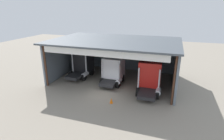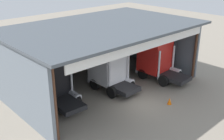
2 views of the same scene
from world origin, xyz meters
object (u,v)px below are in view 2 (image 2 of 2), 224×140
object	(u,v)px
oil_drum	(101,62)
tool_cart	(54,78)
truck_red_center_left_bay	(157,59)
traffic_cone	(170,101)
truck_white_right_bay	(109,69)
truck_black_left_bay	(54,82)

from	to	relation	value
oil_drum	tool_cart	bearing A→B (deg)	-177.09
truck_red_center_left_bay	traffic_cone	distance (m)	5.53
traffic_cone	truck_red_center_left_bay	bearing A→B (deg)	50.40
traffic_cone	tool_cart	bearing A→B (deg)	114.78
oil_drum	traffic_cone	size ratio (longest dim) A/B	1.54
oil_drum	tool_cart	size ratio (longest dim) A/B	0.86
traffic_cone	oil_drum	bearing A→B (deg)	81.33
oil_drum	truck_white_right_bay	bearing A→B (deg)	-123.13
truck_black_left_bay	tool_cart	bearing A→B (deg)	63.00
truck_white_right_bay	tool_cart	xyz separation A→B (m)	(-2.97, 4.40, -1.33)
truck_white_right_bay	traffic_cone	xyz separation A→B (m)	(1.54, -5.37, -1.55)
truck_black_left_bay	traffic_cone	size ratio (longest dim) A/B	8.62
tool_cart	traffic_cone	bearing A→B (deg)	-65.22
oil_drum	traffic_cone	bearing A→B (deg)	-98.67
tool_cart	traffic_cone	world-z (taller)	tool_cart
truck_white_right_bay	traffic_cone	bearing A→B (deg)	-74.57
truck_white_right_bay	oil_drum	bearing A→B (deg)	56.33
truck_red_center_left_bay	oil_drum	world-z (taller)	truck_red_center_left_bay
truck_black_left_bay	traffic_cone	bearing A→B (deg)	-40.88
oil_drum	traffic_cone	distance (m)	10.19
truck_white_right_bay	tool_cart	world-z (taller)	truck_white_right_bay
truck_white_right_bay	truck_red_center_left_bay	distance (m)	5.07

